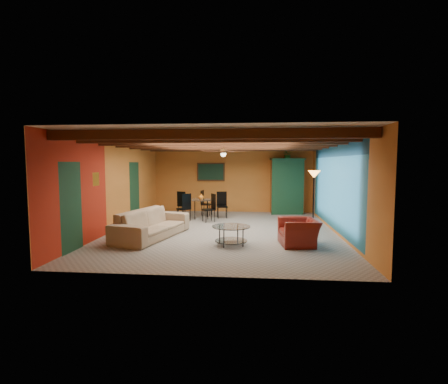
# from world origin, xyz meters

# --- Properties ---
(room) EXTENTS (6.52, 8.01, 2.71)m
(room) POSITION_xyz_m (0.00, 0.11, 2.36)
(room) COLOR gray
(room) RESTS_ON ground
(sofa) EXTENTS (1.60, 2.75, 0.76)m
(sofa) POSITION_xyz_m (-1.85, -1.02, 0.38)
(sofa) COLOR #9A7F63
(sofa) RESTS_ON ground
(armchair) EXTENTS (0.99, 1.10, 0.65)m
(armchair) POSITION_xyz_m (2.01, -1.52, 0.32)
(armchair) COLOR maroon
(armchair) RESTS_ON ground
(coffee_table) EXTENTS (1.20, 1.20, 0.48)m
(coffee_table) POSITION_xyz_m (0.35, -1.66, 0.24)
(coffee_table) COLOR white
(coffee_table) RESTS_ON ground
(dining_table) EXTENTS (2.19, 2.19, 0.97)m
(dining_table) POSITION_xyz_m (-1.02, 2.18, 0.49)
(dining_table) COLOR white
(dining_table) RESTS_ON ground
(armoire) EXTENTS (1.29, 0.76, 2.14)m
(armoire) POSITION_xyz_m (2.20, 3.70, 1.07)
(armoire) COLOR brown
(armoire) RESTS_ON ground
(floor_lamp) EXTENTS (0.46, 0.46, 1.81)m
(floor_lamp) POSITION_xyz_m (2.65, 0.22, 0.91)
(floor_lamp) COLOR black
(floor_lamp) RESTS_ON ground
(ceiling_fan) EXTENTS (1.50, 1.50, 0.44)m
(ceiling_fan) POSITION_xyz_m (0.00, 0.00, 2.36)
(ceiling_fan) COLOR #472614
(ceiling_fan) RESTS_ON ceiling
(painting) EXTENTS (1.05, 0.03, 0.65)m
(painting) POSITION_xyz_m (-0.90, 3.96, 1.65)
(painting) COLOR black
(painting) RESTS_ON wall_back
(potted_plant) EXTENTS (0.49, 0.46, 0.44)m
(potted_plant) POSITION_xyz_m (2.20, 3.70, 2.36)
(potted_plant) COLOR #26661E
(potted_plant) RESTS_ON armoire
(vase) EXTENTS (0.24, 0.24, 0.20)m
(vase) POSITION_xyz_m (-1.02, 2.18, 1.08)
(vase) COLOR orange
(vase) RESTS_ON dining_table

